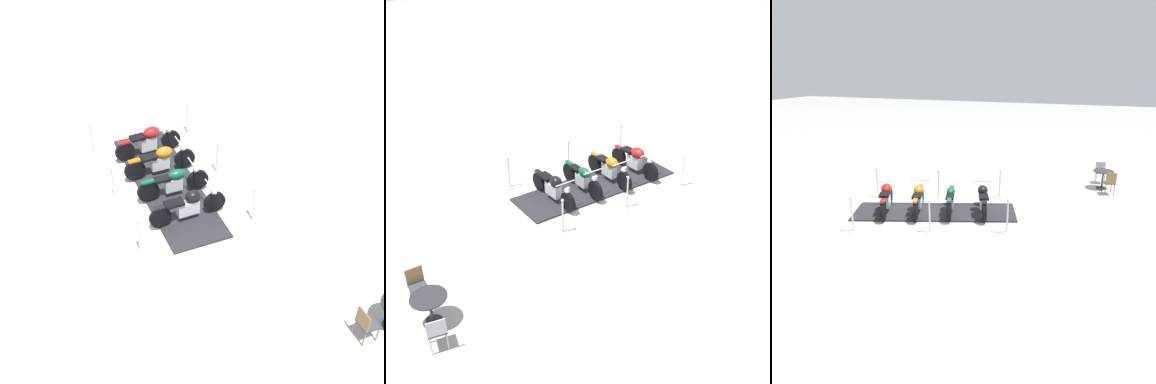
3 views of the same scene
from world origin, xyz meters
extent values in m
plane|color=silver|center=(0.00, 0.00, 0.00)|extent=(80.00, 80.00, 0.00)
cube|color=#28282D|center=(0.00, 0.00, 0.03)|extent=(5.72, 3.31, 0.05)
cylinder|color=black|center=(1.28, 1.26, 0.36)|extent=(0.33, 0.61, 0.61)
cylinder|color=black|center=(1.83, -0.22, 0.36)|extent=(0.33, 0.61, 0.61)
cube|color=silver|center=(1.56, 0.52, 0.42)|extent=(0.41, 0.64, 0.40)
ellipsoid|color=black|center=(1.50, 0.66, 0.77)|extent=(0.47, 0.53, 0.34)
cube|color=black|center=(1.69, 0.16, 0.72)|extent=(0.47, 0.58, 0.08)
cube|color=black|center=(1.83, -0.22, 0.69)|extent=(0.25, 0.37, 0.06)
cylinder|color=silver|center=(1.30, 1.20, 0.62)|extent=(0.16, 0.27, 0.52)
cylinder|color=silver|center=(1.33, 1.14, 0.94)|extent=(0.64, 0.27, 0.04)
sphere|color=silver|center=(1.29, 1.23, 0.74)|extent=(0.18, 0.18, 0.18)
cylinder|color=black|center=(0.30, 0.87, 0.37)|extent=(0.31, 0.64, 0.63)
cylinder|color=black|center=(0.74, -0.53, 0.37)|extent=(0.31, 0.64, 0.63)
cube|color=silver|center=(0.52, 0.17, 0.42)|extent=(0.36, 0.55, 0.39)
ellipsoid|color=#0F5138|center=(0.48, 0.29, 0.74)|extent=(0.44, 0.60, 0.29)
cube|color=black|center=(0.62, -0.15, 0.70)|extent=(0.38, 0.52, 0.08)
cube|color=#0F5138|center=(0.74, -0.53, 0.72)|extent=(0.24, 0.38, 0.06)
cylinder|color=silver|center=(0.32, 0.80, 0.64)|extent=(0.16, 0.30, 0.54)
cylinder|color=silver|center=(0.34, 0.72, 0.97)|extent=(0.64, 0.23, 0.04)
sphere|color=silver|center=(0.31, 0.82, 0.77)|extent=(0.18, 0.18, 0.18)
cylinder|color=black|center=(-0.77, 0.56, 0.37)|extent=(0.31, 0.64, 0.64)
cylinder|color=black|center=(-0.26, -0.91, 0.37)|extent=(0.31, 0.64, 0.64)
cube|color=silver|center=(-0.52, -0.17, 0.43)|extent=(0.36, 0.58, 0.40)
ellipsoid|color=#D16B0F|center=(-0.56, -0.05, 0.77)|extent=(0.48, 0.59, 0.33)
cube|color=black|center=(-0.40, -0.51, 0.72)|extent=(0.43, 0.53, 0.08)
cube|color=#D16B0F|center=(-0.26, -0.91, 0.72)|extent=(0.24, 0.37, 0.06)
cylinder|color=silver|center=(-0.75, 0.50, 0.64)|extent=(0.16, 0.29, 0.54)
cylinder|color=silver|center=(-0.73, 0.43, 0.97)|extent=(0.72, 0.28, 0.04)
sphere|color=silver|center=(-0.76, 0.52, 0.77)|extent=(0.18, 0.18, 0.18)
cylinder|color=black|center=(-1.85, 0.19, 0.36)|extent=(0.34, 0.61, 0.62)
cylinder|color=black|center=(-1.26, -1.23, 0.36)|extent=(0.34, 0.61, 0.62)
cube|color=silver|center=(-1.56, -0.52, 0.44)|extent=(0.39, 0.55, 0.44)
ellipsoid|color=#AD1919|center=(-1.60, -0.40, 0.81)|extent=(0.53, 0.63, 0.36)
cube|color=black|center=(-1.43, -0.83, 0.76)|extent=(0.47, 0.54, 0.08)
cube|color=#AD1919|center=(-1.26, -1.23, 0.70)|extent=(0.26, 0.37, 0.06)
cylinder|color=silver|center=(-1.82, 0.11, 0.62)|extent=(0.18, 0.31, 0.52)
cylinder|color=silver|center=(-1.79, 0.04, 0.95)|extent=(0.65, 0.30, 0.04)
sphere|color=silver|center=(-1.82, 0.13, 0.75)|extent=(0.18, 0.18, 0.18)
cylinder|color=silver|center=(-0.51, 1.51, 0.01)|extent=(0.31, 0.31, 0.03)
cylinder|color=silver|center=(-0.51, 1.51, 0.52)|extent=(0.05, 0.05, 0.99)
sphere|color=silver|center=(-0.51, 1.51, 1.05)|extent=(0.09, 0.09, 0.09)
cylinder|color=silver|center=(-2.71, 0.77, 0.01)|extent=(0.30, 0.30, 0.03)
cylinder|color=silver|center=(-2.71, 0.77, 0.54)|extent=(0.05, 0.05, 1.03)
sphere|color=silver|center=(-2.71, 0.77, 1.09)|extent=(0.09, 0.09, 0.09)
cylinder|color=silver|center=(2.71, -0.77, 0.01)|extent=(0.35, 0.35, 0.03)
cylinder|color=silver|center=(2.71, -0.77, 0.52)|extent=(0.05, 0.05, 0.99)
sphere|color=silver|center=(2.71, -0.77, 1.05)|extent=(0.09, 0.09, 0.09)
cylinder|color=silver|center=(-1.70, -2.25, 0.01)|extent=(0.30, 0.30, 0.03)
cylinder|color=silver|center=(-1.70, -2.25, 0.54)|extent=(0.05, 0.05, 1.02)
sphere|color=silver|center=(-1.70, -2.25, 1.09)|extent=(0.09, 0.09, 0.09)
cylinder|color=silver|center=(1.70, 2.25, 0.01)|extent=(0.30, 0.30, 0.03)
cylinder|color=silver|center=(1.70, 2.25, 0.53)|extent=(0.05, 0.05, 1.00)
sphere|color=silver|center=(1.70, 2.25, 1.06)|extent=(0.09, 0.09, 0.09)
cylinder|color=silver|center=(0.51, -1.51, 0.01)|extent=(0.31, 0.31, 0.03)
cylinder|color=silver|center=(0.51, -1.51, 0.50)|extent=(0.05, 0.05, 0.96)
sphere|color=silver|center=(0.51, -1.51, 1.02)|extent=(0.09, 0.09, 0.09)
cylinder|color=olive|center=(5.38, 4.19, 0.22)|extent=(0.03, 0.03, 0.45)
cylinder|color=olive|center=(5.71, 4.30, 0.22)|extent=(0.03, 0.03, 0.45)
cylinder|color=olive|center=(5.49, 3.87, 0.22)|extent=(0.03, 0.03, 0.45)
cylinder|color=olive|center=(5.81, 3.97, 0.22)|extent=(0.03, 0.03, 0.45)
cube|color=#3F3F47|center=(5.60, 4.08, 0.47)|extent=(0.50, 0.50, 0.04)
cube|color=olive|center=(5.65, 3.91, 0.70)|extent=(0.39, 0.15, 0.42)
camera|label=1|loc=(12.41, -0.10, 9.77)|focal=50.46mm
camera|label=2|loc=(4.53, 13.39, 8.04)|focal=46.22mm
camera|label=3|loc=(4.99, -10.99, 4.81)|focal=35.24mm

